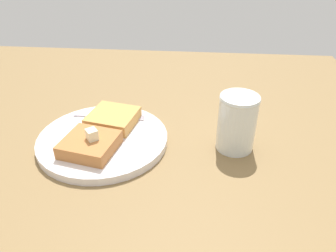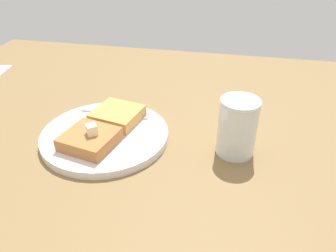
{
  "view_description": "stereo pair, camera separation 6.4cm",
  "coord_description": "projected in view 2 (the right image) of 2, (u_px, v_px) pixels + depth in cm",
  "views": [
    {
      "loc": [
        -48.84,
        -15.78,
        41.12
      ],
      "look_at": [
        5.26,
        -10.98,
        7.04
      ],
      "focal_mm": 35.0,
      "sensor_mm": 36.0,
      "label": 1
    },
    {
      "loc": [
        -47.9,
        -22.11,
        41.12
      ],
      "look_at": [
        5.26,
        -10.98,
        7.04
      ],
      "focal_mm": 35.0,
      "sensor_mm": 36.0,
      "label": 2
    }
  ],
  "objects": [
    {
      "name": "toast_slice_left",
      "position": [
        89.0,
        140.0,
        0.63
      ],
      "size": [
        10.96,
        11.21,
        2.57
      ],
      "primitive_type": "cube",
      "rotation": [
        0.0,
        0.0,
        -0.21
      ],
      "color": "#B26F39",
      "rests_on": "plate"
    },
    {
      "name": "fork",
      "position": [
        119.0,
        114.0,
        0.74
      ],
      "size": [
        2.2,
        16.0,
        0.36
      ],
      "color": "silver",
      "rests_on": "plate"
    },
    {
      "name": "table_surface",
      "position": [
        108.0,
        158.0,
        0.65
      ],
      "size": [
        123.19,
        123.19,
        2.54
      ],
      "primitive_type": "cube",
      "color": "olive",
      "rests_on": "ground"
    },
    {
      "name": "toast_slice_middle",
      "position": [
        117.0,
        115.0,
        0.71
      ],
      "size": [
        10.96,
        11.21,
        2.57
      ],
      "primitive_type": "cube",
      "rotation": [
        0.0,
        0.0,
        -0.21
      ],
      "color": "#D2964C",
      "rests_on": "plate"
    },
    {
      "name": "butter_pat_primary",
      "position": [
        91.0,
        131.0,
        0.61
      ],
      "size": [
        2.73,
        2.7,
        2.03
      ],
      "primitive_type": "cube",
      "rotation": [
        0.0,
        0.0,
        0.67
      ],
      "color": "#F1EBC6",
      "rests_on": "toast_slice_left"
    },
    {
      "name": "plate",
      "position": [
        105.0,
        135.0,
        0.68
      ],
      "size": [
        26.23,
        26.23,
        1.6
      ],
      "color": "silver",
      "rests_on": "table_surface"
    },
    {
      "name": "syrup_jar",
      "position": [
        237.0,
        129.0,
        0.62
      ],
      "size": [
        7.58,
        7.58,
        11.38
      ],
      "color": "#56280E",
      "rests_on": "table_surface"
    }
  ]
}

